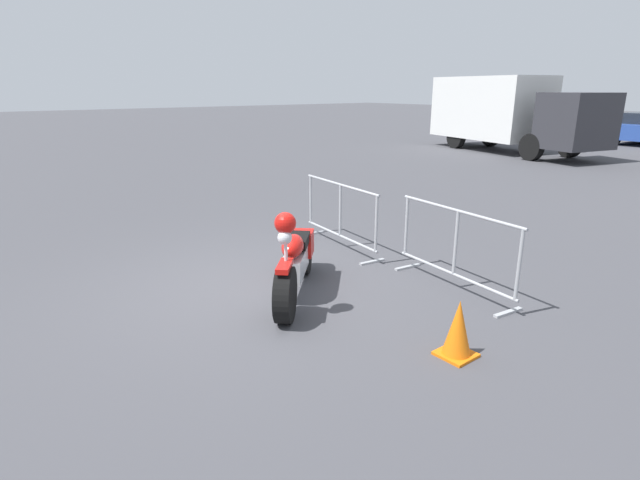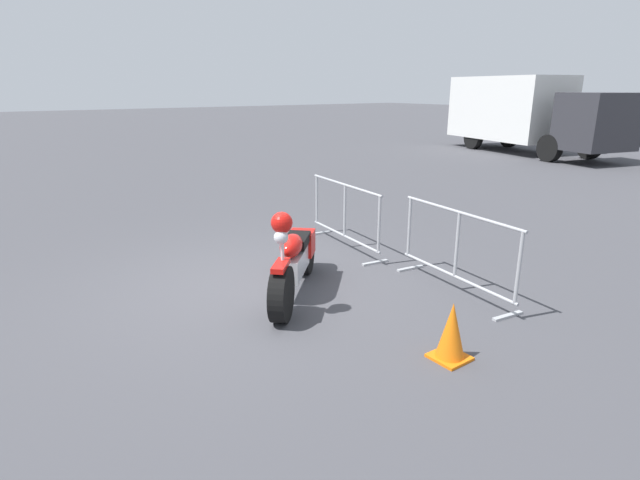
% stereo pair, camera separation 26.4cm
% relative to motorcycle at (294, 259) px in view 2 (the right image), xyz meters
% --- Properties ---
extents(ground_plane, '(120.00, 120.00, 0.00)m').
position_rel_motorcycle_xyz_m(ground_plane, '(-0.54, -0.40, -0.48)').
color(ground_plane, '#424247').
extents(motorcycle, '(1.70, 1.67, 1.25)m').
position_rel_motorcycle_xyz_m(motorcycle, '(0.00, 0.00, 0.00)').
color(motorcycle, black).
rests_on(motorcycle, ground).
extents(crowd_barrier_near, '(2.03, 0.69, 1.07)m').
position_rel_motorcycle_xyz_m(crowd_barrier_near, '(-1.14, 1.73, 0.08)').
color(crowd_barrier_near, '#9EA0A5').
rests_on(crowd_barrier_near, ground).
extents(crowd_barrier_far, '(2.03, 0.69, 1.07)m').
position_rel_motorcycle_xyz_m(crowd_barrier_far, '(1.14, 1.73, 0.08)').
color(crowd_barrier_far, '#9EA0A5').
rests_on(crowd_barrier_far, ground).
extents(box_truck, '(8.02, 4.11, 2.98)m').
position_rel_motorcycle_xyz_m(box_truck, '(-6.77, 15.44, 1.16)').
color(box_truck, silver).
rests_on(box_truck, ground).
extents(parked_car_white, '(1.92, 4.50, 1.51)m').
position_rel_motorcycle_xyz_m(parked_car_white, '(-10.62, 23.67, 0.29)').
color(parked_car_white, white).
rests_on(parked_car_white, ground).
extents(parked_car_black, '(1.89, 4.44, 1.49)m').
position_rel_motorcycle_xyz_m(parked_car_black, '(-7.44, 23.48, 0.28)').
color(parked_car_black, black).
rests_on(parked_car_black, ground).
extents(traffic_cone, '(0.34, 0.34, 0.59)m').
position_rel_motorcycle_xyz_m(traffic_cone, '(2.24, 0.33, -0.19)').
color(traffic_cone, orange).
rests_on(traffic_cone, ground).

